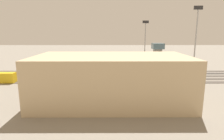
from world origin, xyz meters
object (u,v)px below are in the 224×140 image
light_mast_1 (196,35)px  control_tower (157,53)px  signal_gantry (132,59)px  train_on_track_3 (114,74)px  light_mast_0 (145,38)px  train_on_track_4 (1,77)px  maintenance_shed (112,79)px  train_on_track_2 (46,71)px

light_mast_1 → control_tower: size_ratio=2.15×
signal_gantry → train_on_track_3: bearing=34.2°
light_mast_0 → control_tower: (-9.12, -11.74, -8.01)m
light_mast_0 → control_tower: size_ratio=1.89×
train_on_track_3 → light_mast_1: bearing=165.7°
light_mast_0 → control_tower: light_mast_0 is taller
train_on_track_4 → light_mast_0: bearing=-157.8°
train_on_track_4 → train_on_track_3: 41.85m
light_mast_0 → maintenance_shed: 45.67m
train_on_track_3 → light_mast_0: (-14.93, -18.08, 13.16)m
train_on_track_4 → train_on_track_3: size_ratio=1.00×
train_on_track_2 → maintenance_shed: bearing=133.6°
light_mast_0 → control_tower: bearing=-127.8°
train_on_track_4 → train_on_track_2: bearing=-142.7°
maintenance_shed → control_tower: 59.14m
train_on_track_2 → light_mast_1: (-56.11, 12.05, 14.91)m
signal_gantry → maintenance_shed: size_ratio=0.64×
signal_gantry → train_on_track_4: bearing=11.6°
train_on_track_3 → train_on_track_2: bearing=-10.0°
train_on_track_4 → light_mast_0: 62.42m
train_on_track_2 → light_mast_1: light_mast_1 is taller
light_mast_1 → maintenance_shed: (28.72, 16.68, -10.93)m
signal_gantry → train_on_track_2: bearing=0.0°
train_on_track_2 → light_mast_0: (-43.35, -13.08, 13.16)m
control_tower → train_on_track_2: bearing=25.3°
control_tower → maintenance_shed: bearing=64.9°
train_on_track_4 → maintenance_shed: size_ratio=0.26×
train_on_track_4 → signal_gantry: (-48.91, -10.00, 5.26)m
train_on_track_3 → light_mast_0: size_ratio=0.42×
light_mast_0 → maintenance_shed: light_mast_0 is taller
train_on_track_2 → light_mast_0: 47.15m
control_tower → light_mast_0: bearing=52.2°
train_on_track_2 → signal_gantry: 36.17m
signal_gantry → control_tower: control_tower is taller
train_on_track_2 → light_mast_0: light_mast_0 is taller
train_on_track_3 → light_mast_1: light_mast_1 is taller
control_tower → train_on_track_3: bearing=51.1°
train_on_track_4 → light_mast_0: size_ratio=0.42×
train_on_track_4 → maintenance_shed: bearing=155.2°
light_mast_1 → train_on_track_4: bearing=-1.7°
train_on_track_3 → control_tower: size_ratio=0.80×
signal_gantry → control_tower: bearing=-123.9°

